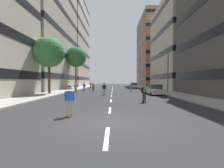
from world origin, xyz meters
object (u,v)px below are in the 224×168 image
object	(u,v)px
parked_car_mid	(155,90)
street_tree_mid	(76,57)
skater_3	(104,88)
skater_7	(93,86)
skater_0	(75,87)
streetlamp_right	(166,68)
skater_1	(84,86)
skater_2	(69,99)
skater_6	(91,85)
street_tree_near	(49,52)
parked_car_near	(134,85)
skater_8	(131,86)
skater_5	(144,92)
skater_4	(76,87)

from	to	relation	value
parked_car_mid	street_tree_mid	xyz separation A→B (m)	(-15.70, 16.72, 7.46)
skater_3	skater_7	xyz separation A→B (m)	(-2.60, 8.26, 0.03)
skater_7	skater_0	bearing A→B (deg)	-116.99
streetlamp_right	skater_1	world-z (taller)	streetlamp_right
skater_3	skater_0	bearing A→B (deg)	143.34
skater_3	skater_2	bearing A→B (deg)	-95.50
skater_2	skater_6	xyz separation A→B (m)	(-3.61, 32.49, 0.03)
parked_car_mid	street_tree_near	world-z (taller)	street_tree_near
parked_car_mid	skater_6	xyz separation A→B (m)	(-12.20, 18.71, 0.32)
parked_car_near	skater_8	world-z (taller)	skater_8
parked_car_near	street_tree_near	xyz separation A→B (m)	(-15.70, -21.98, 5.59)
parked_car_mid	skater_0	xyz separation A→B (m)	(-12.31, 2.57, 0.32)
street_tree_near	skater_6	distance (m)	19.43
parked_car_mid	skater_0	bearing A→B (deg)	168.22
skater_1	skater_7	distance (m)	1.83
streetlamp_right	skater_6	xyz separation A→B (m)	(-14.51, 16.64, -3.12)
skater_6	parked_car_near	bearing A→B (deg)	16.46
skater_5	skater_6	size ratio (longest dim) A/B	1.00
skater_4	skater_5	bearing A→B (deg)	-52.50
street_tree_mid	skater_7	xyz separation A→B (m)	(5.72, -9.57, -7.15)
street_tree_near	skater_3	bearing A→B (deg)	-9.82
street_tree_mid	skater_4	xyz separation A→B (m)	(2.99, -12.31, -7.15)
skater_1	skater_8	xyz separation A→B (m)	(9.18, -0.10, 0.00)
skater_0	skater_2	bearing A→B (deg)	-77.20
street_tree_near	skater_8	bearing A→B (deg)	27.85
skater_8	skater_4	bearing A→B (deg)	-164.29
skater_0	skater_6	distance (m)	16.14
skater_5	skater_1	bearing A→B (deg)	119.32
streetlamp_right	skater_0	xyz separation A→B (m)	(-14.62, 0.50, -3.12)
street_tree_near	skater_2	distance (m)	16.67
parked_car_near	skater_2	distance (m)	37.11
streetlamp_right	skater_3	distance (m)	10.67
parked_car_mid	skater_3	size ratio (longest dim) A/B	2.47
street_tree_near	streetlamp_right	bearing A→B (deg)	5.50
street_tree_mid	skater_0	distance (m)	16.21
street_tree_mid	skater_6	size ratio (longest dim) A/B	5.98
parked_car_near	skater_1	xyz separation A→B (m)	(-11.79, -14.97, 0.29)
street_tree_mid	skater_1	world-z (taller)	street_tree_mid
street_tree_mid	skater_5	world-z (taller)	street_tree_mid
skater_2	skater_3	world-z (taller)	same
skater_7	parked_car_mid	bearing A→B (deg)	-35.63
skater_3	skater_7	bearing A→B (deg)	107.48
parked_car_near	skater_4	distance (m)	21.96
skater_2	skater_6	world-z (taller)	same
skater_0	skater_1	distance (m)	4.81
street_tree_mid	skater_6	xyz separation A→B (m)	(3.49, 1.99, -7.15)
street_tree_mid	streetlamp_right	world-z (taller)	street_tree_mid
skater_0	skater_8	bearing A→B (deg)	25.75
parked_car_near	streetlamp_right	distance (m)	20.66
skater_1	skater_2	size ratio (longest dim) A/B	1.00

